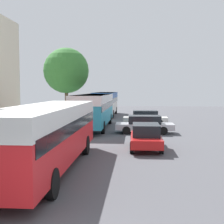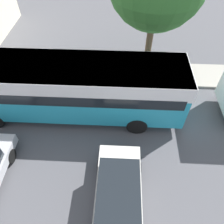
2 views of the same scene
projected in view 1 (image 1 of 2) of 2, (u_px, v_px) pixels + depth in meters
name	position (u px, v px, depth m)	size (l,w,h in m)	color
bus_lead	(47.00, 128.00, 13.34)	(2.51, 11.18, 2.81)	red
bus_following	(94.00, 106.00, 28.04)	(2.62, 11.40, 3.03)	teal
bus_third_in_line	(106.00, 101.00, 41.24)	(2.57, 10.84, 3.09)	silver
car_crossing	(145.00, 117.00, 30.49)	(4.31, 1.81, 1.43)	silver
car_far_curb	(146.00, 136.00, 18.23)	(1.82, 4.18, 1.48)	red
car_distant	(145.00, 124.00, 24.86)	(4.60, 1.93, 1.41)	#B7B7BC
pedestrian_near_curb	(27.00, 132.00, 18.29)	(0.41, 0.41, 1.70)	#232838
street_tree	(66.00, 71.00, 32.18)	(4.68, 4.68, 7.62)	brown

